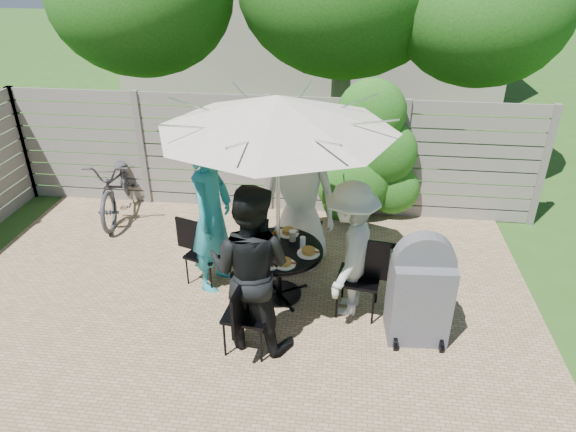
# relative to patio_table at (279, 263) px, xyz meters

# --- Properties ---
(patio_table) EXTENTS (1.20, 1.20, 0.67)m
(patio_table) POSITION_rel_patio_table_xyz_m (0.00, 0.00, 0.00)
(patio_table) COLOR black
(patio_table) RESTS_ON ground
(umbrella) EXTENTS (2.97, 2.97, 2.44)m
(umbrella) POSITION_rel_patio_table_xyz_m (0.00, -0.00, 1.80)
(umbrella) COLOR silver
(umbrella) RESTS_ON ground
(chair_back) EXTENTS (0.53, 0.69, 0.91)m
(chair_back) POSITION_rel_patio_table_xyz_m (0.19, 0.95, -0.19)
(chair_back) COLOR black
(chair_back) RESTS_ON ground
(person_back) EXTENTS (1.05, 0.79, 1.94)m
(person_back) POSITION_rel_patio_table_xyz_m (0.16, 0.81, 0.51)
(person_back) COLOR silver
(person_back) RESTS_ON ground
(chair_left) EXTENTS (0.64, 0.51, 0.83)m
(chair_left) POSITION_rel_patio_table_xyz_m (-0.94, 0.19, -0.21)
(chair_left) COLOR black
(chair_left) RESTS_ON ground
(person_left) EXTENTS (0.58, 0.76, 1.89)m
(person_left) POSITION_rel_patio_table_xyz_m (-0.81, 0.16, 0.48)
(person_left) COLOR teal
(person_left) RESTS_ON ground
(chair_front) EXTENTS (0.49, 0.69, 0.93)m
(chair_front) POSITION_rel_patio_table_xyz_m (-0.19, -0.95, -0.18)
(chair_front) COLOR black
(chair_front) RESTS_ON ground
(person_front) EXTENTS (1.00, 0.85, 1.82)m
(person_front) POSITION_rel_patio_table_xyz_m (-0.16, -0.81, 0.45)
(person_front) COLOR black
(person_front) RESTS_ON ground
(chair_right) EXTENTS (0.72, 0.52, 0.96)m
(chair_right) POSITION_rel_patio_table_xyz_m (0.95, -0.19, -0.17)
(chair_right) COLOR black
(chair_right) RESTS_ON ground
(person_right) EXTENTS (0.79, 1.13, 1.60)m
(person_right) POSITION_rel_patio_table_xyz_m (0.81, -0.16, 0.34)
(person_right) COLOR silver
(person_right) RESTS_ON ground
(plate_back) EXTENTS (0.26, 0.26, 0.06)m
(plate_back) POSITION_rel_patio_table_xyz_m (0.07, 0.35, 0.23)
(plate_back) COLOR white
(plate_back) RESTS_ON patio_table
(plate_left) EXTENTS (0.26, 0.26, 0.06)m
(plate_left) POSITION_rel_patio_table_xyz_m (-0.35, 0.07, 0.23)
(plate_left) COLOR white
(plate_left) RESTS_ON patio_table
(plate_front) EXTENTS (0.26, 0.26, 0.06)m
(plate_front) POSITION_rel_patio_table_xyz_m (-0.07, -0.35, 0.23)
(plate_front) COLOR white
(plate_front) RESTS_ON patio_table
(plate_right) EXTENTS (0.26, 0.26, 0.06)m
(plate_right) POSITION_rel_patio_table_xyz_m (0.35, -0.07, 0.23)
(plate_right) COLOR white
(plate_right) RESTS_ON patio_table
(plate_extra) EXTENTS (0.24, 0.24, 0.06)m
(plate_extra) POSITION_rel_patio_table_xyz_m (0.12, -0.33, 0.23)
(plate_extra) COLOR white
(plate_extra) RESTS_ON patio_table
(glass_back) EXTENTS (0.07, 0.07, 0.14)m
(glass_back) POSITION_rel_patio_table_xyz_m (-0.05, 0.28, 0.27)
(glass_back) COLOR silver
(glass_back) RESTS_ON patio_table
(glass_left) EXTENTS (0.07, 0.07, 0.14)m
(glass_left) POSITION_rel_patio_table_xyz_m (-0.28, -0.05, 0.27)
(glass_left) COLOR silver
(glass_left) RESTS_ON patio_table
(glass_front) EXTENTS (0.07, 0.07, 0.14)m
(glass_front) POSITION_rel_patio_table_xyz_m (0.05, -0.28, 0.27)
(glass_front) COLOR silver
(glass_front) RESTS_ON patio_table
(glass_right) EXTENTS (0.07, 0.07, 0.14)m
(glass_right) POSITION_rel_patio_table_xyz_m (0.28, 0.05, 0.27)
(glass_right) COLOR silver
(glass_right) RESTS_ON patio_table
(syrup_jug) EXTENTS (0.09, 0.09, 0.16)m
(syrup_jug) POSITION_rel_patio_table_xyz_m (-0.05, 0.06, 0.28)
(syrup_jug) COLOR #59280C
(syrup_jug) RESTS_ON patio_table
(coffee_cup) EXTENTS (0.08, 0.08, 0.12)m
(coffee_cup) POSITION_rel_patio_table_xyz_m (0.14, 0.20, 0.26)
(coffee_cup) COLOR #C6B293
(coffee_cup) RESTS_ON patio_table
(bicycle) EXTENTS (0.93, 1.94, 0.98)m
(bicycle) POSITION_rel_patio_table_xyz_m (-2.75, 1.86, 0.02)
(bicycle) COLOR #333338
(bicycle) RESTS_ON ground
(bbq_grill) EXTENTS (0.64, 0.51, 1.26)m
(bbq_grill) POSITION_rel_patio_table_xyz_m (1.55, -0.52, 0.11)
(bbq_grill) COLOR #59595E
(bbq_grill) RESTS_ON ground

